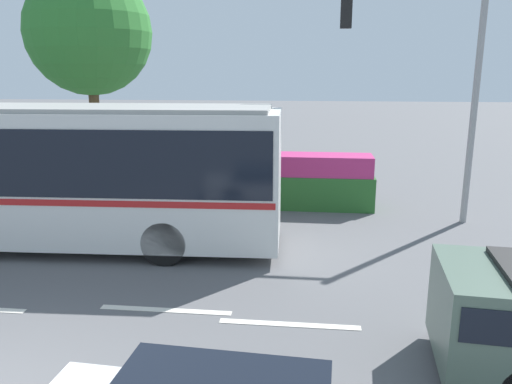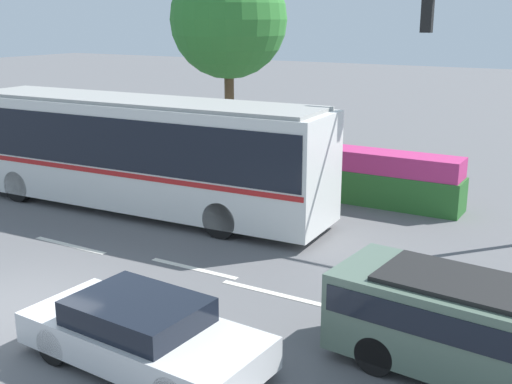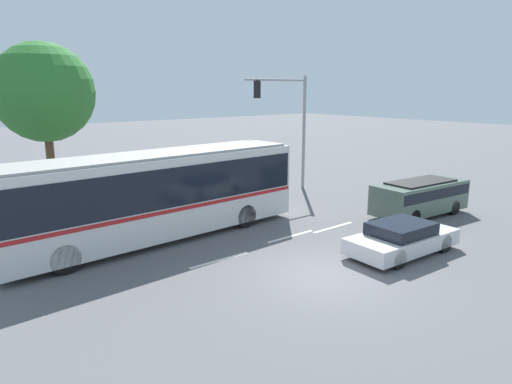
{
  "view_description": "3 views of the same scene",
  "coord_description": "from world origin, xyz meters",
  "px_view_note": "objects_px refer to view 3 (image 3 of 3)",
  "views": [
    {
      "loc": [
        4.45,
        -4.48,
        4.18
      ],
      "look_at": [
        3.25,
        6.19,
        1.58
      ],
      "focal_mm": 34.97,
      "sensor_mm": 36.0,
      "label": 1
    },
    {
      "loc": [
        10.24,
        -7.82,
        5.72
      ],
      "look_at": [
        2.33,
        5.71,
        1.41
      ],
      "focal_mm": 44.72,
      "sensor_mm": 36.0,
      "label": 2
    },
    {
      "loc": [
        -10.09,
        -9.04,
        5.78
      ],
      "look_at": [
        1.49,
        5.19,
        1.6
      ],
      "focal_mm": 31.73,
      "sensor_mm": 36.0,
      "label": 3
    }
  ],
  "objects_px": {
    "traffic_light_pole": "(291,116)",
    "street_tree_left": "(44,93)",
    "suv_left_lane": "(420,195)",
    "city_bus": "(158,191)",
    "sedan_foreground": "(402,238)"
  },
  "relations": [
    {
      "from": "suv_left_lane",
      "to": "traffic_light_pole",
      "type": "relative_size",
      "value": 0.78
    },
    {
      "from": "city_bus",
      "to": "suv_left_lane",
      "type": "relative_size",
      "value": 2.39
    },
    {
      "from": "traffic_light_pole",
      "to": "street_tree_left",
      "type": "bearing_deg",
      "value": -21.52
    },
    {
      "from": "suv_left_lane",
      "to": "city_bus",
      "type": "bearing_deg",
      "value": 162.36
    },
    {
      "from": "city_bus",
      "to": "suv_left_lane",
      "type": "distance_m",
      "value": 11.95
    },
    {
      "from": "city_bus",
      "to": "sedan_foreground",
      "type": "height_order",
      "value": "city_bus"
    },
    {
      "from": "traffic_light_pole",
      "to": "suv_left_lane",
      "type": "bearing_deg",
      "value": 97.18
    },
    {
      "from": "city_bus",
      "to": "traffic_light_pole",
      "type": "xyz_separation_m",
      "value": [
        10.02,
        3.15,
        2.34
      ]
    },
    {
      "from": "city_bus",
      "to": "sedan_foreground",
      "type": "bearing_deg",
      "value": 127.89
    },
    {
      "from": "city_bus",
      "to": "street_tree_left",
      "type": "distance_m",
      "value": 8.8
    },
    {
      "from": "sedan_foreground",
      "to": "suv_left_lane",
      "type": "bearing_deg",
      "value": 28.67
    },
    {
      "from": "traffic_light_pole",
      "to": "street_tree_left",
      "type": "height_order",
      "value": "street_tree_left"
    },
    {
      "from": "sedan_foreground",
      "to": "traffic_light_pole",
      "type": "bearing_deg",
      "value": 71.35
    },
    {
      "from": "suv_left_lane",
      "to": "traffic_light_pole",
      "type": "bearing_deg",
      "value": 102.2
    },
    {
      "from": "sedan_foreground",
      "to": "street_tree_left",
      "type": "bearing_deg",
      "value": 120.78
    }
  ]
}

